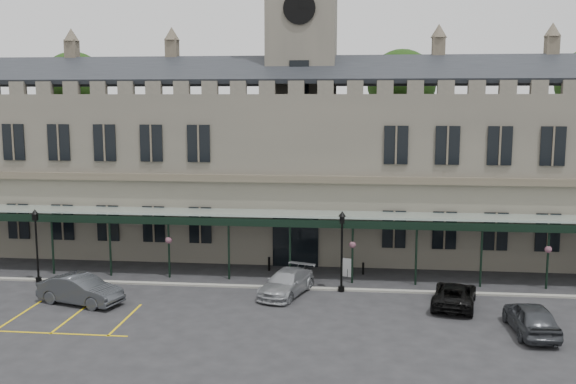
# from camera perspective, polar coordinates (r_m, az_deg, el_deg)

# --- Properties ---
(ground) EXTENTS (140.00, 140.00, 0.00)m
(ground) POSITION_cam_1_polar(r_m,az_deg,el_deg) (35.08, -1.07, -11.18)
(ground) COLOR black
(station_building) EXTENTS (60.00, 10.36, 17.30)m
(station_building) POSITION_cam_1_polar(r_m,az_deg,el_deg) (49.17, 1.24, 2.20)
(station_building) COLOR #5B564C
(station_building) RESTS_ON ground
(clock_tower) EXTENTS (5.60, 5.60, 24.80)m
(clock_tower) POSITION_cam_1_polar(r_m,az_deg,el_deg) (49.00, 1.27, 9.96)
(clock_tower) COLOR #5B564C
(clock_tower) RESTS_ON ground
(canopy) EXTENTS (50.00, 4.10, 4.30)m
(canopy) POSITION_cam_1_polar(r_m,az_deg,el_deg) (41.54, 0.22, -4.62)
(canopy) COLOR #8C9E93
(canopy) RESTS_ON ground
(kerb) EXTENTS (60.00, 0.40, 0.12)m
(kerb) POSITION_cam_1_polar(r_m,az_deg,el_deg) (40.25, -0.08, -8.50)
(kerb) COLOR gray
(kerb) RESTS_ON ground
(parking_markings) EXTENTS (16.00, 6.00, 0.01)m
(parking_markings) POSITION_cam_1_polar(r_m,az_deg,el_deg) (38.04, -23.16, -10.29)
(parking_markings) COLOR gold
(parking_markings) RESTS_ON ground
(tree_behind_left) EXTENTS (6.00, 6.00, 16.00)m
(tree_behind_left) POSITION_cam_1_polar(r_m,az_deg,el_deg) (63.47, -18.44, 8.89)
(tree_behind_left) COLOR #332314
(tree_behind_left) RESTS_ON ground
(tree_behind_mid) EXTENTS (6.00, 6.00, 16.00)m
(tree_behind_mid) POSITION_cam_1_polar(r_m,az_deg,el_deg) (57.94, 10.06, 9.28)
(tree_behind_mid) COLOR #332314
(tree_behind_mid) RESTS_ON ground
(lamp_post_left) EXTENTS (0.45, 0.45, 4.77)m
(lamp_post_left) POSITION_cam_1_polar(r_m,az_deg,el_deg) (43.96, -21.47, -3.92)
(lamp_post_left) COLOR black
(lamp_post_left) RESTS_ON ground
(lamp_post_mid) EXTENTS (0.47, 0.47, 5.00)m
(lamp_post_mid) POSITION_cam_1_polar(r_m,az_deg,el_deg) (39.08, 4.81, -4.64)
(lamp_post_mid) COLOR black
(lamp_post_mid) RESTS_ON ground
(traffic_cone) EXTENTS (0.46, 0.46, 0.74)m
(traffic_cone) POSITION_cam_1_polar(r_m,az_deg,el_deg) (35.62, 21.17, -10.83)
(traffic_cone) COLOR #E65A07
(traffic_cone) RESTS_ON ground
(sign_board) EXTENTS (0.71, 0.28, 1.25)m
(sign_board) POSITION_cam_1_polar(r_m,az_deg,el_deg) (42.87, 5.32, -6.72)
(sign_board) COLOR black
(sign_board) RESTS_ON ground
(bollard_left) EXTENTS (0.17, 0.17, 0.96)m
(bollard_left) POSITION_cam_1_polar(r_m,az_deg,el_deg) (44.22, -1.69, -6.40)
(bollard_left) COLOR black
(bollard_left) RESTS_ON ground
(bollard_right) EXTENTS (0.15, 0.15, 0.82)m
(bollard_right) POSITION_cam_1_polar(r_m,az_deg,el_deg) (43.59, 6.70, -6.76)
(bollard_right) COLOR black
(bollard_right) RESTS_ON ground
(car_left_b) EXTENTS (5.33, 3.09, 1.66)m
(car_left_b) POSITION_cam_1_polar(r_m,az_deg,el_deg) (39.09, -17.97, -8.25)
(car_left_b) COLOR #323539
(car_left_b) RESTS_ON ground
(car_taxi) EXTENTS (3.53, 5.43, 1.46)m
(car_taxi) POSITION_cam_1_polar(r_m,az_deg,el_deg) (38.89, -0.13, -8.07)
(car_taxi) COLOR #96989D
(car_taxi) RESTS_ON ground
(car_van) EXTENTS (3.23, 5.25, 1.36)m
(car_van) POSITION_cam_1_polar(r_m,az_deg,el_deg) (38.01, 14.57, -8.82)
(car_van) COLOR black
(car_van) RESTS_ON ground
(car_right_a) EXTENTS (2.07, 4.84, 1.63)m
(car_right_a) POSITION_cam_1_polar(r_m,az_deg,el_deg) (34.91, 20.80, -10.42)
(car_right_a) COLOR #323539
(car_right_a) RESTS_ON ground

